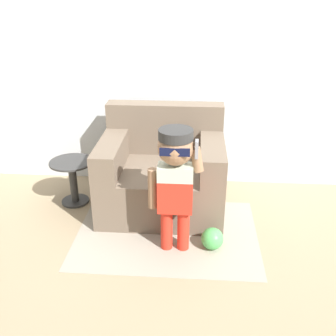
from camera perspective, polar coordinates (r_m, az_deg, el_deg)
The scene contains 7 objects.
ground_plane at distance 3.84m, azimuth 1.67°, elevation -5.49°, with size 10.00×10.00×0.00m, color #998466.
wall_back at distance 3.95m, azimuth 2.34°, elevation 15.58°, with size 10.00×0.05×2.60m.
armchair at distance 3.69m, azimuth -0.81°, elevation -0.84°, with size 1.12×0.91×0.93m.
person_child at distance 2.92m, azimuth 1.04°, elevation -0.70°, with size 0.42×0.31×1.02m.
side_table at distance 3.89m, azimuth -13.63°, elevation -1.36°, with size 0.41×0.41×0.44m.
rug at distance 3.44m, azimuth -0.14°, elevation -9.40°, with size 1.54×1.14×0.01m.
toy_ball at distance 3.24m, azimuth 6.44°, elevation -10.15°, with size 0.18×0.18×0.18m.
Camera 1 is at (0.13, -3.30, 1.96)m, focal length 42.00 mm.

